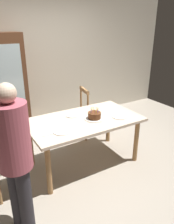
# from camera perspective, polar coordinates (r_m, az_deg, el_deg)

# --- Properties ---
(ground) EXTENTS (6.40, 6.40, 0.00)m
(ground) POSITION_cam_1_polar(r_m,az_deg,el_deg) (3.54, -0.71, -12.88)
(ground) COLOR #9E9384
(back_wall) EXTENTS (6.40, 0.10, 2.60)m
(back_wall) POSITION_cam_1_polar(r_m,az_deg,el_deg) (4.66, -12.64, 12.53)
(back_wall) COLOR beige
(back_wall) RESTS_ON ground
(dining_table) EXTENTS (1.64, 0.93, 0.74)m
(dining_table) POSITION_cam_1_polar(r_m,az_deg,el_deg) (3.21, -0.77, -3.29)
(dining_table) COLOR beige
(dining_table) RESTS_ON ground
(birthday_cake) EXTENTS (0.28, 0.28, 0.17)m
(birthday_cake) POSITION_cam_1_polar(r_m,az_deg,el_deg) (3.16, 1.94, -1.06)
(birthday_cake) COLOR silver
(birthday_cake) RESTS_ON dining_table
(plate_near_celebrant) EXTENTS (0.22, 0.22, 0.01)m
(plate_near_celebrant) POSITION_cam_1_polar(r_m,az_deg,el_deg) (2.82, -6.57, -5.10)
(plate_near_celebrant) COLOR white
(plate_near_celebrant) RESTS_ON dining_table
(plate_far_side) EXTENTS (0.22, 0.22, 0.01)m
(plate_far_side) POSITION_cam_1_polar(r_m,az_deg,el_deg) (3.31, -3.82, -0.79)
(plate_far_side) COLOR white
(plate_far_side) RESTS_ON dining_table
(plate_near_guest) EXTENTS (0.22, 0.22, 0.01)m
(plate_near_guest) POSITION_cam_1_polar(r_m,az_deg,el_deg) (3.28, 8.52, -1.21)
(plate_near_guest) COLOR white
(plate_near_guest) RESTS_ON dining_table
(fork_near_celebrant) EXTENTS (0.18, 0.03, 0.01)m
(fork_near_celebrant) POSITION_cam_1_polar(r_m,az_deg,el_deg) (2.78, -9.70, -5.77)
(fork_near_celebrant) COLOR silver
(fork_near_celebrant) RESTS_ON dining_table
(fork_far_side) EXTENTS (0.18, 0.02, 0.01)m
(fork_far_side) POSITION_cam_1_polar(r_m,az_deg,el_deg) (3.25, -6.36, -1.37)
(fork_far_side) COLOR silver
(fork_far_side) RESTS_ON dining_table
(chair_spindle_back) EXTENTS (0.51, 0.51, 0.95)m
(chair_spindle_back) POSITION_cam_1_polar(r_m,az_deg,el_deg) (4.04, -2.94, -0.86)
(chair_spindle_back) COLOR #9E7042
(chair_spindle_back) RESTS_ON ground
(chair_upholstered) EXTENTS (0.47, 0.47, 0.95)m
(chair_upholstered) POSITION_cam_1_polar(r_m,az_deg,el_deg) (2.88, -21.71, -10.98)
(chair_upholstered) COLOR tan
(chair_upholstered) RESTS_ON ground
(person_celebrant) EXTENTS (0.32, 0.32, 1.59)m
(person_celebrant) POSITION_cam_1_polar(r_m,az_deg,el_deg) (2.17, -18.32, -10.57)
(person_celebrant) COLOR #262328
(person_celebrant) RESTS_ON ground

